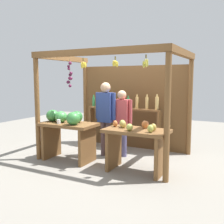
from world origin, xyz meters
name	(u,v)px	position (x,y,z in m)	size (l,w,h in m)	color
ground_plane	(116,156)	(0.00, 0.00, 0.00)	(12.00, 12.00, 0.00)	gray
market_stall	(124,96)	(0.00, 0.40, 1.31)	(2.86, 1.92, 2.23)	brown
fruit_counter_left	(67,127)	(-0.78, -0.69, 0.70)	(1.20, 0.64, 1.04)	brown
fruit_counter_right	(137,140)	(0.76, -0.67, 0.59)	(1.15, 0.65, 0.93)	brown
bottle_shelf_unit	(124,116)	(-0.13, 0.68, 0.81)	(1.83, 0.22, 1.36)	brown
vendor_man	(106,112)	(-0.23, -0.05, 0.97)	(0.48, 0.22, 1.61)	brown
vendor_woman	(122,118)	(0.10, 0.08, 0.85)	(0.48, 0.20, 1.45)	#54507B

